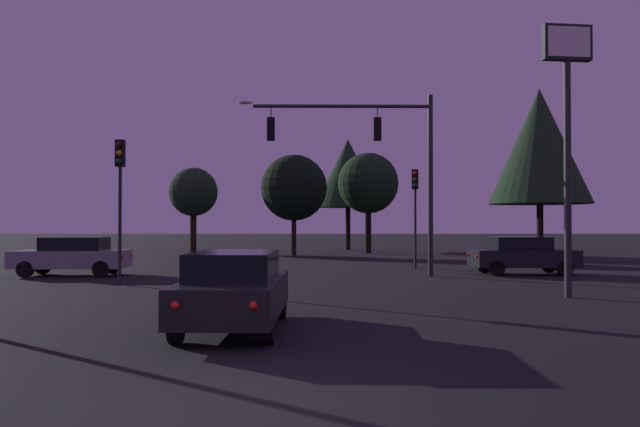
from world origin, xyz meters
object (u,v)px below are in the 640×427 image
traffic_light_corner_left (117,183)px  tree_right_cluster (190,192)px  tree_behind_sign (536,146)px  car_crossing_right (519,255)px  tree_left_far (365,183)px  traffic_signal_mast_arm (371,149)px  tree_lot_edge (345,173)px  car_nearside_lane (232,289)px  tree_center_horizon (291,188)px  car_crossing_left (69,256)px  store_sign_illuminated (564,100)px  traffic_light_corner_right (412,198)px

traffic_light_corner_left → tree_right_cluster: (-2.30, 22.85, 0.82)m
traffic_light_corner_left → tree_behind_sign: bearing=33.0°
car_crossing_right → tree_left_far: bearing=105.9°
traffic_signal_mast_arm → tree_behind_sign: (9.60, 8.72, 1.20)m
tree_right_cluster → tree_lot_edge: bearing=17.6°
traffic_signal_mast_arm → tree_behind_sign: size_ratio=0.82×
traffic_light_corner_left → car_nearside_lane: (5.06, -8.53, -2.62)m
tree_center_horizon → tree_lot_edge: bearing=64.1°
car_nearside_lane → tree_right_cluster: tree_right_cluster is taller
tree_center_horizon → tree_lot_edge: size_ratio=0.76×
traffic_signal_mast_arm → tree_left_far: 17.98m
car_crossing_left → store_sign_illuminated: size_ratio=0.58×
car_crossing_right → car_nearside_lane: bearing=-127.8°
traffic_light_corner_left → tree_right_cluster: 22.98m
car_crossing_left → car_crossing_right: (17.89, 0.58, -0.00)m
store_sign_illuminated → tree_center_horizon: (-8.58, 21.97, -1.21)m
traffic_light_corner_right → tree_left_far: tree_left_far is taller
car_nearside_lane → tree_right_cluster: (-7.35, 31.39, 3.44)m
traffic_signal_mast_arm → car_nearside_lane: 13.05m
tree_lot_edge → tree_center_horizon: bearing=-115.9°
tree_right_cluster → car_crossing_left: bearing=-92.2°
car_nearside_lane → car_crossing_right: 16.01m
tree_right_cluster → tree_lot_edge: (11.16, 3.54, 1.65)m
car_crossing_left → store_sign_illuminated: (16.65, -6.98, 4.74)m
store_sign_illuminated → tree_right_cluster: (-15.92, 26.30, -1.29)m
traffic_light_corner_right → tree_lot_edge: bearing=96.5°
car_crossing_right → tree_left_far: 18.18m
traffic_signal_mast_arm → car_crossing_left: size_ratio=1.71×
tree_left_far → tree_lot_edge: 5.45m
traffic_light_corner_left → tree_right_cluster: bearing=95.7°
store_sign_illuminated → tree_right_cluster: store_sign_illuminated is taller
tree_lot_edge → car_crossing_right: bearing=-74.9°
car_crossing_right → store_sign_illuminated: (-1.24, -7.56, 4.74)m
car_nearside_lane → tree_lot_edge: bearing=83.8°
traffic_light_corner_left → store_sign_illuminated: (13.62, -3.45, 2.11)m
store_sign_illuminated → tree_right_cluster: size_ratio=1.27×
car_crossing_left → store_sign_illuminated: bearing=-22.7°
car_crossing_right → traffic_light_corner_left: bearing=-164.5°
car_nearside_lane → store_sign_illuminated: 11.03m
tree_behind_sign → traffic_light_corner_right: bearing=-147.4°
tree_right_cluster → tree_left_far: bearing=-7.7°
car_crossing_left → traffic_signal_mast_arm: bearing=-1.4°
traffic_light_corner_left → car_nearside_lane: traffic_light_corner_left is taller
tree_left_far → tree_lot_edge: tree_lot_edge is taller
car_nearside_lane → car_crossing_right: bearing=52.2°
traffic_signal_mast_arm → tree_right_cluster: bearing=119.6°
car_nearside_lane → car_crossing_left: 14.53m
car_crossing_right → tree_behind_sign: tree_behind_sign is taller
store_sign_illuminated → car_nearside_lane: bearing=-149.3°
car_crossing_right → tree_behind_sign: 10.15m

